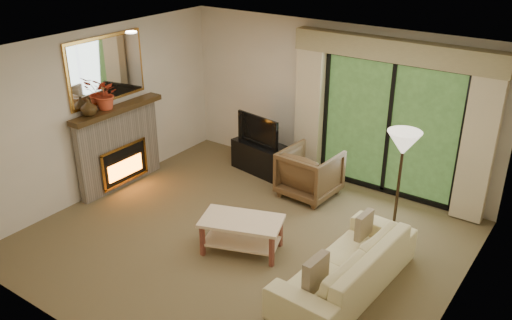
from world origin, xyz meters
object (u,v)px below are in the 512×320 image
Objects in this scene: media_console at (261,157)px; sofa at (346,265)px; coffee_table at (242,235)px; armchair at (310,173)px.

sofa is (2.65, -2.08, 0.06)m from media_console.
media_console reaches higher than coffee_table.
armchair is 0.39× the size of sofa.
armchair is at bearing -4.79° from media_console.
sofa reaches higher than media_console.
coffee_table is (-1.47, -0.09, -0.08)m from sofa.
media_console is 1.22× the size of armchair.
armchair is (1.13, -0.29, 0.13)m from media_console.
media_console is 1.17m from armchair.
sofa is 2.04× the size of coffee_table.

